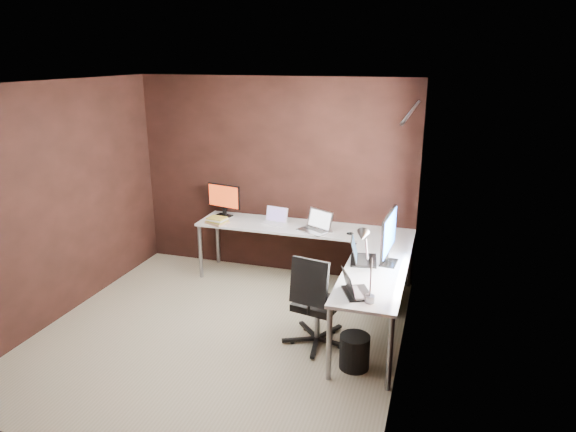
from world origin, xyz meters
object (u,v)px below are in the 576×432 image
Objects in this scene: desk_lamp at (365,256)px; office_chair at (316,318)px; laptop_white at (275,220)px; wastebasket at (355,352)px; laptop_black_big at (360,256)px; laptop_silver at (316,226)px; book_stack at (217,221)px; monitor_right at (389,235)px; drawer_pedestal at (376,280)px; laptop_black_small at (354,289)px; monitor_left at (224,198)px.

desk_lamp is 0.66× the size of office_chair.
laptop_white reaches higher than wastebasket.
laptop_black_big reaches higher than office_chair.
laptop_silver is at bearing 115.48° from office_chair.
laptop_silver reaches higher than book_stack.
laptop_white is at bearing -162.86° from laptop_silver.
office_chair is at bearing 134.10° from monitor_right.
desk_lamp is at bearing -23.04° from office_chair.
desk_lamp is at bearing 177.07° from monitor_right.
laptop_silver is 1.85m from desk_lamp.
drawer_pedestal is 1.45m from laptop_white.
laptop_white is at bearing 12.54° from laptop_black_small.
book_stack is (-1.91, 0.68, -0.02)m from laptop_black_big.
book_stack is at bearing 77.17° from monitor_right.
laptop_black_small is at bearing -23.80° from office_chair.
laptop_silver is at bearing 92.86° from desk_lamp.
desk_lamp is 1.04m from office_chair.
office_chair reaches higher than laptop_black_small.
laptop_silver is (-0.77, 0.25, 0.48)m from drawer_pedestal.
laptop_black_big is 1.07× the size of laptop_black_small.
monitor_left is 2.70m from laptop_black_small.
laptop_silver reaches higher than wastebasket.
office_chair is (-0.44, -1.02, -0.02)m from drawer_pedestal.
office_chair is (-0.33, -0.49, -0.51)m from laptop_black_big.
laptop_black_small is 0.36m from desk_lamp.
drawer_pedestal is at bearing 77.80° from office_chair.
monitor_right is 1.09m from office_chair.
laptop_black_big is 1.01m from wastebasket.
laptop_white is 0.34× the size of office_chair.
desk_lamp reaches higher than book_stack.
laptop_black_small reaches higher than wastebasket.
desk_lamp reaches higher than monitor_left.
monitor_right is 1.04× the size of desk_lamp.
monitor_left reaches higher than drawer_pedestal.
drawer_pedestal is at bearing 9.95° from laptop_silver.
laptop_white is at bearing 44.72° from laptop_black_big.
monitor_right reaches higher than wastebasket.
book_stack is at bearing 154.54° from office_chair.
monitor_right is at bearing -38.99° from laptop_black_small.
drawer_pedestal is 1.88× the size of wastebasket.
office_chair is (1.57, -1.17, -0.49)m from book_stack.
desk_lamp is (2.12, -1.83, 0.16)m from monitor_left.
monitor_right is (2.22, -0.99, 0.06)m from monitor_left.
laptop_silver is 0.47× the size of office_chair.
drawer_pedestal is 2.21m from monitor_left.
drawer_pedestal is at bearing -26.62° from laptop_black_small.
monitor_left is at bearing 23.55° from laptop_black_small.
book_stack is 2.59m from desk_lamp.
laptop_black_small is at bearing -42.78° from laptop_white.
laptop_white is 0.52× the size of desk_lamp.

